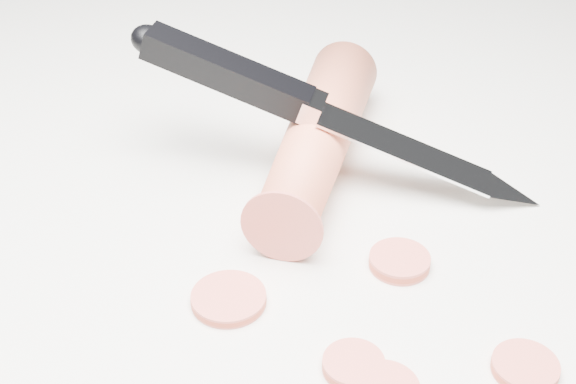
{
  "coord_description": "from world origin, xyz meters",
  "views": [
    {
      "loc": [
        -0.03,
        -0.31,
        0.28
      ],
      "look_at": [
        -0.02,
        0.06,
        0.02
      ],
      "focal_mm": 50.0,
      "sensor_mm": 36.0,
      "label": 1
    }
  ],
  "objects": [
    {
      "name": "ground",
      "position": [
        0.0,
        0.0,
        0.0
      ],
      "size": [
        2.4,
        2.4,
        0.0
      ],
      "primitive_type": "plane",
      "color": "silver",
      "rests_on": "ground"
    },
    {
      "name": "carrot",
      "position": [
        0.0,
        0.11,
        0.02
      ],
      "size": [
        0.09,
        0.19,
        0.04
      ],
      "primitive_type": "cylinder",
      "rotation": [
        1.57,
        0.0,
        -0.27
      ],
      "color": "#E35F40",
      "rests_on": "ground"
    },
    {
      "name": "carrot_slice_0",
      "position": [
        0.09,
        -0.06,
        0.0
      ],
      "size": [
        0.03,
        0.03,
        0.01
      ],
      "primitive_type": "cylinder",
      "color": "#D35345",
      "rests_on": "ground"
    },
    {
      "name": "carrot_slice_1",
      "position": [
        0.01,
        -0.06,
        0.0
      ],
      "size": [
        0.03,
        0.03,
        0.01
      ],
      "primitive_type": "cylinder",
      "color": "#D35345",
      "rests_on": "ground"
    },
    {
      "name": "carrot_slice_4",
      "position": [
        -0.05,
        -0.01,
        0.0
      ],
      "size": [
        0.04,
        0.04,
        0.01
      ],
      "primitive_type": "cylinder",
      "color": "#D35345",
      "rests_on": "ground"
    },
    {
      "name": "carrot_slice_5",
      "position": [
        0.04,
        0.01,
        0.0
      ],
      "size": [
        0.03,
        0.03,
        0.01
      ],
      "primitive_type": "cylinder",
      "color": "#D35345",
      "rests_on": "ground"
    },
    {
      "name": "kitchen_knife",
      "position": [
        0.01,
        0.1,
        0.04
      ],
      "size": [
        0.25,
        0.09,
        0.09
      ],
      "primitive_type": null,
      "color": "silver",
      "rests_on": "ground"
    }
  ]
}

